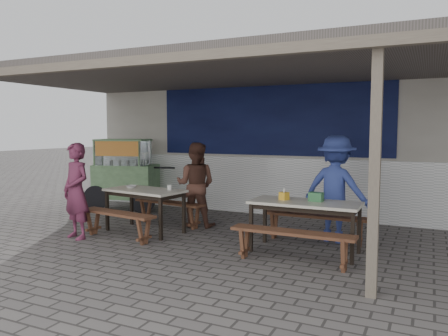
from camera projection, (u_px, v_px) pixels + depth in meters
ground at (213, 250)px, 6.48m from camera, size 60.00×60.00×0.00m
back_wall at (287, 133)px, 9.55m from camera, size 9.00×1.28×3.50m
warung_roof at (239, 72)px, 7.04m from camera, size 9.00×4.21×2.81m
table_left at (145, 194)px, 7.57m from camera, size 1.47×0.91×0.75m
bench_left_street at (117, 219)px, 7.08m from camera, size 1.51×0.50×0.45m
bench_left_wall at (169, 207)px, 8.13m from camera, size 1.51×0.50×0.45m
table_right at (305, 207)px, 6.28m from camera, size 1.57×0.70×0.75m
bench_right_street at (292, 239)px, 5.75m from camera, size 1.66×0.29×0.45m
bench_right_wall at (315, 221)px, 6.87m from camera, size 1.66×0.29×0.45m
vendor_cart at (125, 171)px, 9.74m from camera, size 1.87×1.08×1.57m
patron_street_side at (76, 191)px, 7.11m from camera, size 0.65×0.51×1.57m
patron_wall_side at (196, 185)px, 8.01m from camera, size 0.85×0.72×1.55m
patron_right_table at (336, 189)px, 6.92m from camera, size 1.20×0.83×1.69m
tissue_box at (284, 196)px, 6.43m from camera, size 0.15×0.15×0.11m
donation_box at (316, 197)px, 6.29m from camera, size 0.21×0.15×0.13m
condiment_jar at (170, 187)px, 7.49m from camera, size 0.08×0.08×0.09m
condiment_bowl at (131, 187)px, 7.75m from camera, size 0.21×0.21×0.04m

